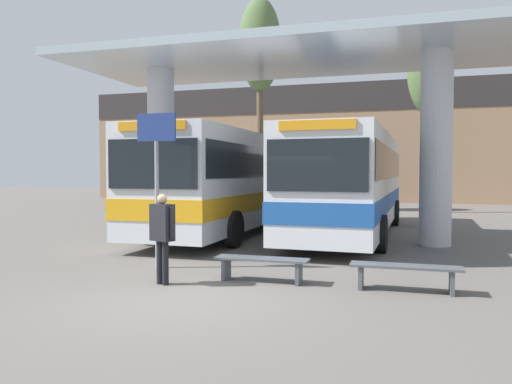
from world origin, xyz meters
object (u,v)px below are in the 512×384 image
Objects in this scene: waiting_bench_near_pillar at (405,272)px; poplar_tree_behind_left at (260,48)px; transit_bus_left_bay at (233,178)px; transit_bus_center_bay at (352,180)px; parked_car_street at (340,189)px; pedestrian_waiting at (162,229)px; poplar_tree_behind_right at (430,67)px; info_sign_platform at (157,159)px; waiting_bench_mid_platform at (262,264)px.

waiting_bench_near_pillar is 0.17× the size of poplar_tree_behind_left.
transit_bus_center_bay is at bearing -173.68° from transit_bus_left_bay.
transit_bus_center_bay is 15.09m from parked_car_street.
pedestrian_waiting is at bearing -170.20° from waiting_bench_near_pillar.
pedestrian_waiting is at bearing -88.50° from parked_car_street.
poplar_tree_behind_right is (1.07, 17.76, 7.00)m from waiting_bench_near_pillar.
waiting_bench_near_pillar is 5.61m from info_sign_platform.
transit_bus_left_bay is 13.59m from poplar_tree_behind_right.
poplar_tree_behind_left is 2.67× the size of parked_car_street.
info_sign_platform reaches higher than waiting_bench_mid_platform.
transit_bus_left_bay reaches higher than waiting_bench_mid_platform.
transit_bus_center_bay is at bearing 83.65° from waiting_bench_mid_platform.
pedestrian_waiting is 0.17× the size of poplar_tree_behind_right.
poplar_tree_behind_right is at bearing -123.15° from transit_bus_left_bay.
transit_bus_left_bay is 9.51m from waiting_bench_near_pillar.
poplar_tree_behind_left is 10.38m from parked_car_street.
transit_bus_center_bay is at bearing -56.74° from poplar_tree_behind_left.
pedestrian_waiting is 19.27m from poplar_tree_behind_left.
poplar_tree_behind_right is (2.82, 9.94, 5.52)m from transit_bus_center_bay.
transit_bus_center_bay is at bearing 93.82° from pedestrian_waiting.
transit_bus_left_bay reaches higher than parked_car_street.
poplar_tree_behind_right is (3.69, 17.76, 7.00)m from waiting_bench_mid_platform.
pedestrian_waiting is at bearing -106.24° from poplar_tree_behind_right.
poplar_tree_behind_right reaches higher than info_sign_platform.
transit_bus_center_bay is 7.01× the size of pedestrian_waiting.
poplar_tree_behind_right reaches higher than pedestrian_waiting.
poplar_tree_behind_right reaches higher than parked_car_street.
transit_bus_center_bay is at bearing -79.07° from parked_car_street.
parked_car_street reaches higher than pedestrian_waiting.
transit_bus_left_bay is 8.19m from waiting_bench_mid_platform.
parked_car_street is (1.75, 15.31, -0.86)m from transit_bus_left_bay.
poplar_tree_behind_left is (-7.55, 16.65, 8.31)m from waiting_bench_near_pillar.
poplar_tree_behind_right is 2.34× the size of parked_car_street.
poplar_tree_behind_left reaches higher than poplar_tree_behind_right.
poplar_tree_behind_left is at bearing -78.92° from transit_bus_left_bay.
transit_bus_left_bay is 6.86× the size of pedestrian_waiting.
parked_car_street is (1.15, 22.03, -1.37)m from info_sign_platform.
parked_car_street is (-2.29, 14.89, -0.82)m from transit_bus_center_bay.
parked_car_street is at bearing 109.86° from pedestrian_waiting.
pedestrian_waiting reaches higher than waiting_bench_mid_platform.
waiting_bench_near_pillar is at bearing 128.45° from transit_bus_left_bay.
pedestrian_waiting is at bearing -156.34° from waiting_bench_mid_platform.
poplar_tree_behind_left is at bearing -172.70° from poplar_tree_behind_right.
transit_bus_left_bay is 6.76m from info_sign_platform.
transit_bus_center_bay reaches higher than pedestrian_waiting.
waiting_bench_mid_platform is at bearing -180.00° from waiting_bench_near_pillar.
poplar_tree_behind_right is at bearing 7.30° from poplar_tree_behind_left.
poplar_tree_behind_left is at bearing -117.90° from parked_car_street.
info_sign_platform is (-3.44, -7.13, 0.55)m from transit_bus_center_bay.
pedestrian_waiting is (0.87, -1.43, -1.34)m from info_sign_platform.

